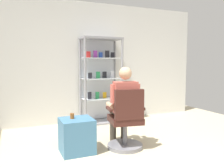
# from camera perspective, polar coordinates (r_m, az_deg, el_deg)

# --- Properties ---
(back_wall) EXTENTS (6.00, 0.10, 2.70)m
(back_wall) POSITION_cam_1_polar(r_m,az_deg,el_deg) (5.37, -7.84, 5.16)
(back_wall) COLOR silver
(back_wall) RESTS_ON ground
(display_cabinet_main) EXTENTS (0.90, 0.45, 1.90)m
(display_cabinet_main) POSITION_cam_1_polar(r_m,az_deg,el_deg) (5.28, -2.91, 1.03)
(display_cabinet_main) COLOR gray
(display_cabinet_main) RESTS_ON ground
(office_chair) EXTENTS (0.60, 0.56, 0.96)m
(office_chair) POSITION_cam_1_polar(r_m,az_deg,el_deg) (3.71, 3.45, -9.78)
(office_chair) COLOR slate
(office_chair) RESTS_ON ground
(seated_shopkeeper) EXTENTS (0.53, 0.61, 1.29)m
(seated_shopkeeper) POSITION_cam_1_polar(r_m,az_deg,el_deg) (3.80, 2.75, -4.51)
(seated_shopkeeper) COLOR #3F382D
(seated_shopkeeper) RESTS_ON ground
(storage_crate) EXTENTS (0.48, 0.46, 0.52)m
(storage_crate) POSITION_cam_1_polar(r_m,az_deg,el_deg) (3.65, -8.58, -12.32)
(storage_crate) COLOR teal
(storage_crate) RESTS_ON ground
(tea_glass) EXTENTS (0.06, 0.06, 0.08)m
(tea_glass) POSITION_cam_1_polar(r_m,az_deg,el_deg) (3.59, -9.67, -7.67)
(tea_glass) COLOR brown
(tea_glass) RESTS_ON storage_crate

